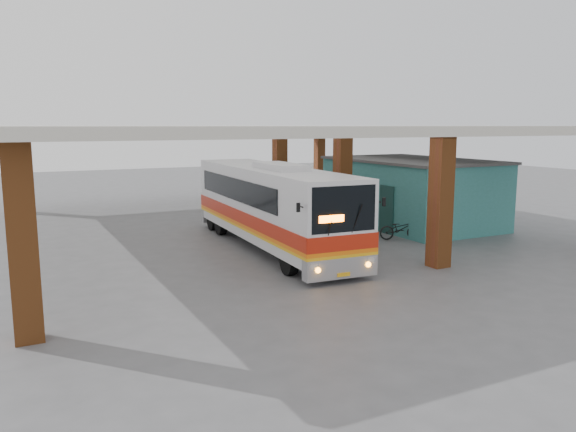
% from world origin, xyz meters
% --- Properties ---
extents(ground, '(90.00, 90.00, 0.00)m').
position_xyz_m(ground, '(0.00, 0.00, 0.00)').
color(ground, '#515154').
rests_on(ground, ground).
extents(brick_columns, '(20.10, 21.60, 4.35)m').
position_xyz_m(brick_columns, '(1.43, 5.00, 2.17)').
color(brick_columns, brown).
rests_on(brick_columns, ground).
extents(canopy_roof, '(21.00, 23.00, 0.30)m').
position_xyz_m(canopy_roof, '(0.50, 6.50, 4.50)').
color(canopy_roof, beige).
rests_on(canopy_roof, brick_columns).
extents(shop_building, '(5.20, 8.20, 3.11)m').
position_xyz_m(shop_building, '(7.49, 4.00, 1.56)').
color(shop_building, '#2F776E').
rests_on(shop_building, ground).
extents(coach_bus, '(2.97, 11.47, 3.31)m').
position_xyz_m(coach_bus, '(-0.73, 2.16, 1.64)').
color(coach_bus, silver).
rests_on(coach_bus, ground).
extents(motorcycle, '(1.86, 1.17, 0.92)m').
position_xyz_m(motorcycle, '(4.70, 1.17, 0.46)').
color(motorcycle, black).
rests_on(motorcycle, ground).
extents(pedestrian, '(0.74, 0.59, 1.79)m').
position_xyz_m(pedestrian, '(0.36, -2.10, 0.89)').
color(pedestrian, red).
rests_on(pedestrian, ground).
extents(red_chair, '(0.51, 0.51, 0.75)m').
position_xyz_m(red_chair, '(5.08, 6.43, 0.35)').
color(red_chair, red).
rests_on(red_chair, ground).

